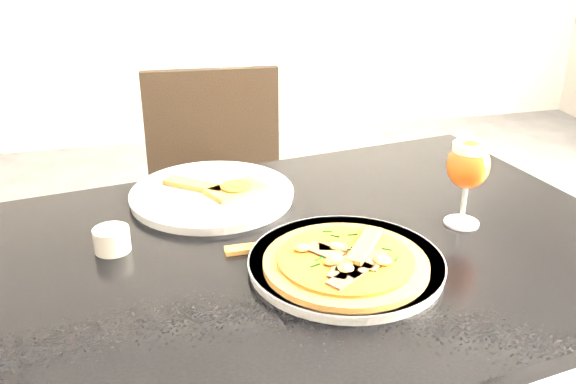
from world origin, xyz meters
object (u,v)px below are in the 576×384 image
object	(u,v)px
chair_far	(218,214)
pizza	(346,261)
dining_table	(300,292)
beer_glass	(468,165)

from	to	relation	value
chair_far	pizza	size ratio (longest dim) A/B	3.32
pizza	dining_table	bearing A→B (deg)	114.27
dining_table	pizza	distance (m)	0.16
dining_table	beer_glass	xyz separation A→B (m)	(0.31, 0.02, 0.21)
dining_table	chair_far	bearing A→B (deg)	85.39
chair_far	pizza	world-z (taller)	chair_far
chair_far	beer_glass	bearing A→B (deg)	-57.62
dining_table	beer_glass	bearing A→B (deg)	-5.78
dining_table	pizza	world-z (taller)	pizza
chair_far	beer_glass	world-z (taller)	beer_glass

